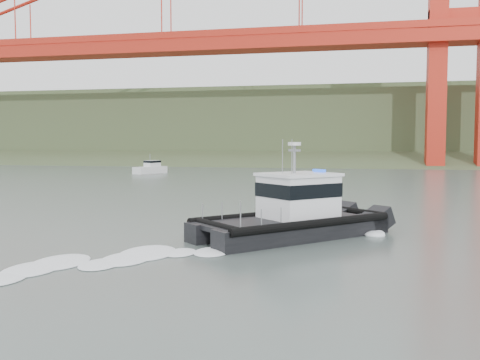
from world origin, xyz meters
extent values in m
plane|color=#475550|center=(0.00, 0.00, 0.00)|extent=(400.00, 400.00, 0.00)
cube|color=#3B4F2D|center=(0.00, 92.00, 0.00)|extent=(500.00, 44.72, 16.25)
cube|color=#3B4F2D|center=(0.00, 120.00, 6.00)|extent=(500.00, 70.00, 18.00)
cube|color=#3B4F2D|center=(0.00, 145.00, 11.00)|extent=(500.00, 60.00, 16.00)
cube|color=red|center=(0.00, 75.00, 22.00)|extent=(260.00, 6.00, 2.20)
cube|color=black|center=(1.24, 4.70, 0.36)|extent=(7.42, 7.63, 1.04)
cube|color=black|center=(2.92, 3.08, 0.36)|extent=(7.42, 7.63, 1.04)
cube|color=black|center=(1.78, 3.58, 0.78)|extent=(8.20, 8.32, 0.22)
cube|color=white|center=(2.38, 4.20, 1.88)|extent=(4.03, 4.05, 1.99)
cube|color=black|center=(2.38, 4.20, 2.24)|extent=(4.11, 4.12, 0.65)
cube|color=white|center=(2.38, 4.20, 2.94)|extent=(4.28, 4.29, 0.14)
cylinder|color=gray|center=(2.20, 4.01, 3.65)|extent=(0.14, 0.14, 1.56)
cylinder|color=white|center=(2.20, 4.01, 4.39)|extent=(0.61, 0.61, 0.16)
cube|color=silver|center=(-23.93, 51.03, 0.44)|extent=(3.73, 5.54, 1.05)
cube|color=silver|center=(-23.75, 51.44, 1.32)|extent=(2.14, 2.50, 1.05)
cube|color=black|center=(-23.75, 51.44, 1.67)|extent=(2.19, 2.56, 0.31)
cylinder|color=gray|center=(-23.93, 51.03, 2.29)|extent=(0.07, 0.07, 1.05)
camera|label=1|loc=(5.07, -20.97, 4.47)|focal=40.00mm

